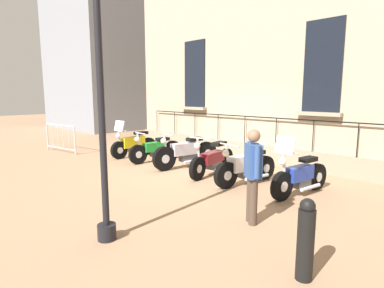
{
  "coord_description": "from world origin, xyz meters",
  "views": [
    {
      "loc": [
        6.53,
        6.24,
        2.19
      ],
      "look_at": [
        0.39,
        0.0,
        0.8
      ],
      "focal_mm": 29.67,
      "sensor_mm": 36.0,
      "label": 1
    }
  ],
  "objects": [
    {
      "name": "ground_plane",
      "position": [
        0.0,
        0.0,
        0.0
      ],
      "size": [
        60.0,
        60.0,
        0.0
      ],
      "primitive_type": "plane",
      "color": "#9E7A5B"
    },
    {
      "name": "building_facade",
      "position": [
        -2.48,
        0.0,
        4.13
      ],
      "size": [
        0.82,
        11.16,
        8.46
      ],
      "color": "tan",
      "rests_on": "ground_plane"
    },
    {
      "name": "motorcycle_yellow",
      "position": [
        0.27,
        -3.03,
        0.43
      ],
      "size": [
        1.88,
        0.59,
        1.3
      ],
      "color": "black",
      "rests_on": "ground_plane"
    },
    {
      "name": "motorcycle_green",
      "position": [
        0.24,
        -1.84,
        0.39
      ],
      "size": [
        1.98,
        0.56,
        0.99
      ],
      "color": "black",
      "rests_on": "ground_plane"
    },
    {
      "name": "motorcycle_silver",
      "position": [
        0.11,
        -0.54,
        0.43
      ],
      "size": [
        2.24,
        0.68,
        1.07
      ],
      "color": "black",
      "rests_on": "ground_plane"
    },
    {
      "name": "motorcycle_maroon",
      "position": [
        0.17,
        0.59,
        0.4
      ],
      "size": [
        2.11,
        0.68,
        1.09
      ],
      "color": "black",
      "rests_on": "ground_plane"
    },
    {
      "name": "motorcycle_white",
      "position": [
        0.3,
        1.79,
        0.42
      ],
      "size": [
        1.93,
        0.71,
        1.03
      ],
      "color": "black",
      "rests_on": "ground_plane"
    },
    {
      "name": "motorcycle_blue",
      "position": [
        0.19,
        3.13,
        0.41
      ],
      "size": [
        1.88,
        0.59,
        1.34
      ],
      "color": "black",
      "rests_on": "ground_plane"
    },
    {
      "name": "lamppost",
      "position": [
        4.27,
        2.1,
        2.46
      ],
      "size": [
        0.36,
        0.36,
        4.07
      ],
      "color": "black",
      "rests_on": "ground_plane"
    },
    {
      "name": "crowd_barrier",
      "position": [
        1.75,
        -5.71,
        0.56
      ],
      "size": [
        0.35,
        1.85,
        1.05
      ],
      "color": "#B7B7BF",
      "rests_on": "ground_plane"
    },
    {
      "name": "bollard",
      "position": [
        3.14,
        4.69,
        0.5
      ],
      "size": [
        0.2,
        0.2,
        1.0
      ],
      "color": "black",
      "rests_on": "ground_plane"
    },
    {
      "name": "pedestrian_standing",
      "position": [
        2.19,
        3.28,
        0.91
      ],
      "size": [
        0.4,
        0.43,
        1.61
      ],
      "color": "#47382D",
      "rests_on": "ground_plane"
    },
    {
      "name": "distant_building",
      "position": [
        -4.04,
        -13.13,
        4.89
      ],
      "size": [
        4.73,
        6.95,
        9.77
      ],
      "color": "gray",
      "rests_on": "ground_plane"
    }
  ]
}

